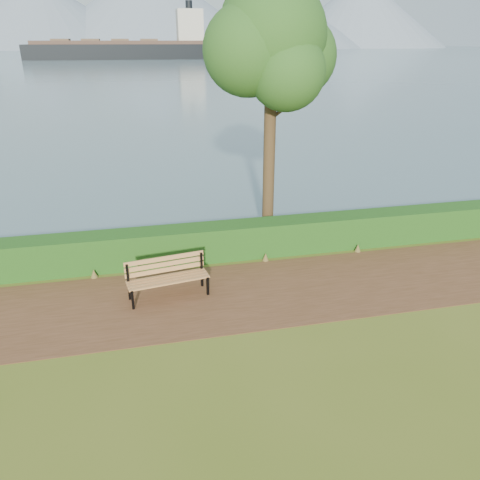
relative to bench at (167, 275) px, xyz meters
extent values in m
plane|color=#54621C|center=(1.33, -0.66, -0.58)|extent=(140.00, 140.00, 0.00)
cube|color=#4F311B|center=(1.33, -0.36, -0.57)|extent=(40.00, 3.40, 0.01)
cube|color=#144112|center=(1.33, 1.94, -0.08)|extent=(32.00, 0.85, 1.00)
cube|color=#496676|center=(1.33, 259.34, -0.57)|extent=(700.00, 510.00, 0.00)
cone|color=slate|center=(-58.67, 394.34, 23.42)|extent=(160.00, 160.00, 48.00)
cone|color=slate|center=(21.33, 404.34, 30.42)|extent=(190.00, 190.00, 62.00)
cone|color=slate|center=(111.33, 399.34, 24.42)|extent=(170.00, 170.00, 50.00)
cone|color=slate|center=(201.33, 409.34, 28.42)|extent=(150.00, 150.00, 58.00)
cone|color=slate|center=(-8.67, 429.34, 16.92)|extent=(120.00, 120.00, 35.00)
cone|color=slate|center=(151.33, 424.34, 19.42)|extent=(130.00, 130.00, 40.00)
cube|color=black|center=(-0.87, -0.49, -0.33)|extent=(0.07, 0.07, 0.50)
cube|color=black|center=(-0.94, -0.01, -0.10)|extent=(0.07, 0.07, 0.96)
cube|color=black|center=(-0.91, -0.25, -0.11)|extent=(0.14, 0.58, 0.06)
cube|color=black|center=(0.98, -0.20, -0.33)|extent=(0.07, 0.07, 0.50)
cube|color=black|center=(0.90, 0.28, -0.10)|extent=(0.07, 0.07, 0.96)
cube|color=black|center=(0.94, 0.04, -0.11)|extent=(0.14, 0.58, 0.06)
cube|color=#B07744|center=(0.05, -0.31, -0.08)|extent=(1.99, 0.41, 0.04)
cube|color=#B07744|center=(0.03, -0.17, -0.08)|extent=(1.99, 0.41, 0.04)
cube|color=#B07744|center=(0.01, -0.03, -0.08)|extent=(1.99, 0.41, 0.04)
cube|color=#B07744|center=(-0.02, 0.11, -0.08)|extent=(1.99, 0.41, 0.04)
cube|color=#B07744|center=(-0.03, 0.17, 0.06)|extent=(1.98, 0.36, 0.11)
cube|color=#B07744|center=(-0.03, 0.17, 0.21)|extent=(1.98, 0.36, 0.11)
cube|color=#B07744|center=(-0.03, 0.17, 0.37)|extent=(1.98, 0.36, 0.11)
cylinder|color=#362416|center=(3.54, 3.38, 2.71)|extent=(0.36, 0.36, 6.57)
sphere|color=#21531B|center=(3.54, 3.38, 5.44)|extent=(3.10, 3.10, 3.10)
sphere|color=#21531B|center=(4.37, 3.63, 4.90)|extent=(2.37, 2.37, 2.37)
sphere|color=#21531B|center=(2.80, 3.22, 5.08)|extent=(2.55, 2.55, 2.55)
sphere|color=#21531B|center=(3.79, 2.73, 4.53)|extent=(2.19, 2.19, 2.19)
sphere|color=#21531B|center=(3.19, 3.94, 5.90)|extent=(2.01, 2.01, 2.01)
sphere|color=#21531B|center=(3.63, 3.47, 6.36)|extent=(1.82, 1.82, 1.82)
cylinder|color=#362416|center=(3.95, 3.38, 3.44)|extent=(0.96, 0.11, 0.72)
cylinder|color=#362416|center=(3.17, 3.47, 3.89)|extent=(0.74, 0.34, 0.66)
cube|color=black|center=(-0.04, 161.44, 0.83)|extent=(65.40, 10.88, 6.53)
cube|color=#4B362D|center=(-0.04, 161.44, 4.65)|extent=(60.16, 9.81, 1.12)
cube|color=beige|center=(20.86, 161.25, 9.69)|extent=(8.47, 7.78, 10.26)
cylinder|color=black|center=(20.86, 161.25, 15.75)|extent=(2.24, 2.24, 3.27)
cube|color=brown|center=(-20.94, 161.64, 5.40)|extent=(5.66, 6.21, 0.75)
cube|color=brown|center=(-11.61, 161.55, 5.40)|extent=(5.66, 6.21, 0.75)
cube|color=brown|center=(-2.28, 161.47, 5.40)|extent=(5.66, 6.21, 0.75)
cube|color=brown|center=(7.05, 161.38, 5.40)|extent=(5.66, 6.21, 0.75)
camera|label=1|loc=(-0.50, -10.42, 5.33)|focal=35.00mm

